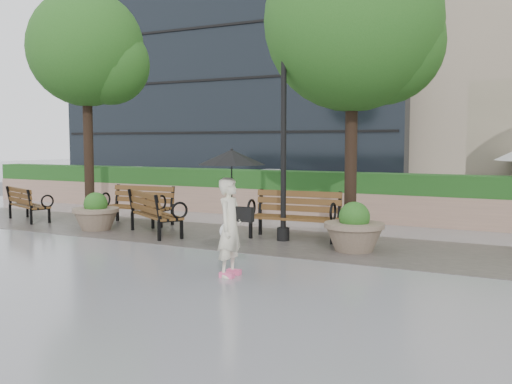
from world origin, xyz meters
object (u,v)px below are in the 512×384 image
at_px(bench_2, 155,222).
at_px(bench_3, 295,225).
at_px(pedestrian, 231,200).
at_px(lamppost, 283,152).
at_px(bench_1, 138,213).
at_px(planter_left, 96,215).
at_px(car_right, 276,187).
at_px(bench_0, 29,211).
at_px(car_left, 144,181).
at_px(planter_right, 354,232).

xyz_separation_m(bench_2, bench_3, (3.20, 0.91, 0.02)).
distance_m(bench_3, pedestrian, 3.84).
relative_size(lamppost, pedestrian, 2.17).
bearing_deg(bench_1, planter_left, -107.04).
bearing_deg(car_right, bench_0, 144.60).
xyz_separation_m(bench_3, pedestrian, (0.47, -3.69, 0.94)).
relative_size(bench_2, pedestrian, 0.98).
bearing_deg(car_right, bench_3, -156.53).
distance_m(bench_3, car_left, 11.73).
height_order(bench_1, pedestrian, pedestrian).
distance_m(bench_3, planter_right, 1.79).
distance_m(planter_left, car_left, 9.00).
bearing_deg(bench_2, pedestrian, 174.61).
bearing_deg(planter_right, planter_left, -177.80).
xyz_separation_m(bench_2, car_left, (-6.41, 7.63, 0.30)).
relative_size(bench_2, bench_3, 0.97).
distance_m(bench_1, bench_3, 4.66).
height_order(planter_right, car_right, car_right).
relative_size(bench_2, lamppost, 0.45).
relative_size(planter_right, pedestrian, 0.58).
xyz_separation_m(planter_left, car_left, (-4.63, 7.72, 0.23)).
height_order(bench_2, bench_3, bench_3).
height_order(bench_0, pedestrian, pedestrian).
height_order(bench_2, planter_left, bench_2).
relative_size(planter_left, car_left, 0.27).
xyz_separation_m(bench_2, lamppost, (3.05, 0.62, 1.68)).
xyz_separation_m(bench_3, planter_left, (-4.98, -1.00, 0.05)).
distance_m(bench_3, car_right, 7.56).
relative_size(bench_2, car_left, 0.49).
bearing_deg(bench_3, car_right, 114.78).
bearing_deg(planter_left, bench_3, 11.31).
bearing_deg(pedestrian, lamppost, 7.30).
xyz_separation_m(planter_right, lamppost, (-1.78, 0.46, 1.59)).
xyz_separation_m(bench_0, bench_2, (4.62, -0.31, 0.03)).
xyz_separation_m(bench_2, planter_left, (-1.77, -0.09, 0.07)).
bearing_deg(pedestrian, bench_1, 49.28).
height_order(planter_left, car_left, car_left).
relative_size(bench_1, lamppost, 0.43).
bearing_deg(planter_left, bench_2, 2.88).
distance_m(planter_left, lamppost, 5.14).
distance_m(bench_0, car_right, 8.37).
xyz_separation_m(bench_0, bench_3, (7.83, 0.60, 0.04)).
xyz_separation_m(car_left, car_right, (5.99, -0.09, 0.00)).
height_order(planter_right, lamppost, lamppost).
bearing_deg(bench_0, planter_left, -166.70).
bearing_deg(planter_right, lamppost, 165.49).
bearing_deg(bench_3, pedestrian, -86.63).
bearing_deg(car_left, bench_0, -175.26).
relative_size(bench_0, car_left, 0.45).
height_order(bench_1, planter_left, bench_1).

